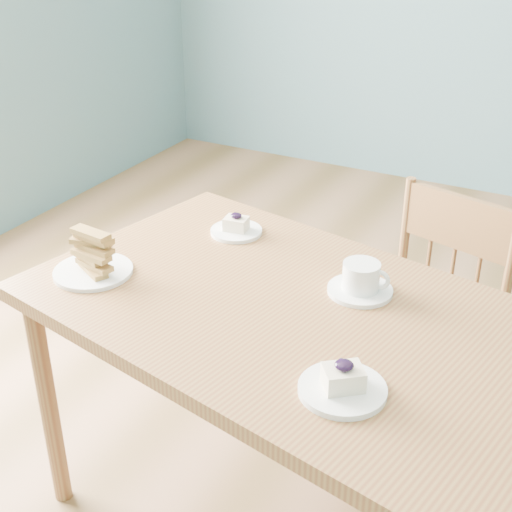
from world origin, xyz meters
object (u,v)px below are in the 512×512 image
coffee_cup (361,280)px  biscotti_plate (92,259)px  dining_chair (424,331)px  cheesecake_plate_far (236,228)px  cheesecake_plate_near (343,384)px  dining_table (306,340)px

coffee_cup → biscotti_plate: (-0.62, -0.22, 0.01)m
dining_chair → biscotti_plate: size_ratio=4.13×
dining_chair → cheesecake_plate_far: (-0.50, -0.21, 0.31)m
dining_chair → biscotti_plate: (-0.70, -0.58, 0.33)m
cheesecake_plate_near → dining_table: bearing=128.1°
cheesecake_plate_near → coffee_cup: (-0.10, 0.37, 0.01)m
dining_table → coffee_cup: size_ratio=9.35×
dining_chair → cheesecake_plate_near: dining_chair is taller
dining_chair → coffee_cup: bearing=-88.0°
coffee_cup → biscotti_plate: biscotti_plate is taller
dining_chair → dining_table: bearing=-92.2°
dining_table → coffee_cup: coffee_cup is taller
cheesecake_plate_near → coffee_cup: size_ratio=1.10×
dining_chair → cheesecake_plate_far: size_ratio=5.67×
cheesecake_plate_near → coffee_cup: coffee_cup is taller
dining_table → cheesecake_plate_far: size_ratio=10.13×
cheesecake_plate_near → cheesecake_plate_far: size_ratio=1.19×
dining_chair → cheesecake_plate_far: 0.63m
dining_chair → biscotti_plate: biscotti_plate is taller
dining_chair → coffee_cup: size_ratio=5.23×
dining_chair → cheesecake_plate_near: bearing=-73.4°
biscotti_plate → dining_chair: bearing=39.5°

